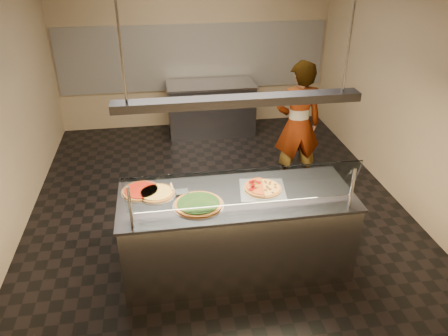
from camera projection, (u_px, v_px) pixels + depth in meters
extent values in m
cube|color=black|center=(218.00, 206.00, 6.02)|extent=(5.00, 6.00, 0.02)
cube|color=tan|center=(193.00, 46.00, 7.93)|extent=(5.00, 0.02, 3.00)
cube|color=tan|center=(287.00, 264.00, 2.69)|extent=(5.00, 0.02, 3.00)
cube|color=tan|center=(408.00, 91.00, 5.65)|extent=(0.02, 6.00, 3.00)
cube|color=silver|center=(194.00, 58.00, 7.99)|extent=(4.90, 0.02, 1.20)
cube|color=#B7B7BC|center=(236.00, 233.00, 4.70)|extent=(2.38, 0.90, 0.90)
cube|color=#424248|center=(237.00, 197.00, 4.48)|extent=(2.42, 0.94, 0.03)
cylinder|color=#B7B7BC|center=(130.00, 208.00, 3.88)|extent=(0.03, 0.03, 0.44)
cylinder|color=#B7B7BC|center=(352.00, 189.00, 4.16)|extent=(0.03, 0.03, 0.44)
cube|color=white|center=(244.00, 187.00, 4.03)|extent=(2.18, 0.18, 0.47)
cube|color=silver|center=(262.00, 190.00, 4.57)|extent=(0.53, 0.53, 0.01)
cylinder|color=silver|center=(262.00, 189.00, 4.57)|extent=(0.41, 0.41, 0.01)
cylinder|color=#560303|center=(258.00, 182.00, 4.60)|extent=(0.06, 0.06, 0.01)
cylinder|color=#560303|center=(254.00, 181.00, 4.63)|extent=(0.06, 0.06, 0.01)
cylinder|color=#560303|center=(251.00, 182.00, 4.61)|extent=(0.06, 0.06, 0.01)
cylinder|color=#560303|center=(252.00, 184.00, 4.57)|extent=(0.06, 0.06, 0.01)
cylinder|color=#560303|center=(253.00, 186.00, 4.53)|extent=(0.06, 0.06, 0.01)
cylinder|color=#560303|center=(254.00, 187.00, 4.51)|extent=(0.06, 0.06, 0.01)
cylinder|color=#560303|center=(251.00, 189.00, 4.48)|extent=(0.06, 0.06, 0.01)
cube|color=#19590F|center=(260.00, 181.00, 4.62)|extent=(0.02, 0.02, 0.01)
cube|color=#19590F|center=(255.00, 182.00, 4.61)|extent=(0.02, 0.02, 0.01)
cube|color=#19590F|center=(256.00, 183.00, 4.58)|extent=(0.02, 0.02, 0.01)
cube|color=#19590F|center=(251.00, 184.00, 4.55)|extent=(0.02, 0.02, 0.01)
cube|color=#19590F|center=(255.00, 186.00, 4.52)|extent=(0.02, 0.02, 0.01)
cube|color=#19590F|center=(257.00, 187.00, 4.51)|extent=(0.02, 0.02, 0.01)
sphere|color=#513014|center=(265.00, 190.00, 4.50)|extent=(0.03, 0.03, 0.03)
sphere|color=#513014|center=(266.00, 190.00, 4.50)|extent=(0.03, 0.03, 0.03)
sphere|color=#513014|center=(273.00, 192.00, 4.45)|extent=(0.03, 0.03, 0.03)
sphere|color=#513014|center=(270.00, 189.00, 4.51)|extent=(0.03, 0.03, 0.03)
sphere|color=#513014|center=(268.00, 188.00, 4.54)|extent=(0.03, 0.03, 0.03)
sphere|color=#513014|center=(275.00, 187.00, 4.55)|extent=(0.03, 0.03, 0.03)
sphere|color=#513014|center=(267.00, 186.00, 4.56)|extent=(0.03, 0.03, 0.03)
sphere|color=#513014|center=(275.00, 184.00, 4.60)|extent=(0.03, 0.03, 0.03)
sphere|color=#513014|center=(269.00, 184.00, 4.61)|extent=(0.03, 0.03, 0.03)
sphere|color=#513014|center=(270.00, 182.00, 4.64)|extent=(0.03, 0.03, 0.03)
sphere|color=#513014|center=(266.00, 182.00, 4.64)|extent=(0.03, 0.03, 0.03)
sphere|color=#513014|center=(265.00, 181.00, 4.66)|extent=(0.03, 0.03, 0.03)
cylinder|color=silver|center=(198.00, 205.00, 4.31)|extent=(0.51, 0.51, 0.01)
cylinder|color=brown|center=(198.00, 204.00, 4.30)|extent=(0.48, 0.48, 0.02)
cylinder|color=black|center=(198.00, 203.00, 4.30)|extent=(0.42, 0.42, 0.01)
cylinder|color=silver|center=(156.00, 194.00, 4.50)|extent=(0.40, 0.40, 0.01)
cylinder|color=brown|center=(156.00, 193.00, 4.49)|extent=(0.37, 0.37, 0.02)
cylinder|color=gold|center=(156.00, 192.00, 4.49)|extent=(0.32, 0.32, 0.01)
cylinder|color=silver|center=(142.00, 191.00, 4.54)|extent=(0.42, 0.42, 0.01)
cylinder|color=brown|center=(141.00, 190.00, 4.53)|extent=(0.39, 0.39, 0.02)
cylinder|color=maroon|center=(141.00, 189.00, 4.53)|extent=(0.34, 0.34, 0.01)
cube|color=#B7B7BC|center=(182.00, 191.00, 4.50)|extent=(0.14, 0.12, 0.00)
cylinder|color=tan|center=(172.00, 187.00, 4.57)|extent=(0.04, 0.14, 0.02)
cube|color=#424248|center=(211.00, 109.00, 8.06)|extent=(1.55, 0.70, 0.90)
cube|color=#B7B7BC|center=(211.00, 84.00, 7.84)|extent=(1.59, 0.74, 0.03)
imported|color=#433D47|center=(298.00, 125.00, 6.16)|extent=(0.68, 0.45, 1.84)
cube|color=#424248|center=(238.00, 101.00, 3.99)|extent=(2.30, 0.18, 0.08)
cylinder|color=#B7B7BC|center=(120.00, 44.00, 3.59)|extent=(0.02, 0.02, 1.01)
cylinder|color=#B7B7BC|center=(350.00, 36.00, 3.87)|extent=(0.02, 0.02, 1.01)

